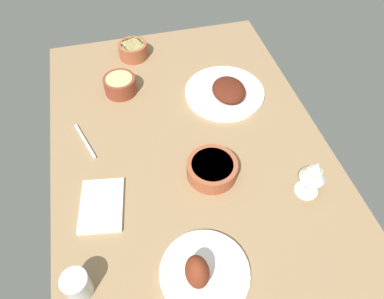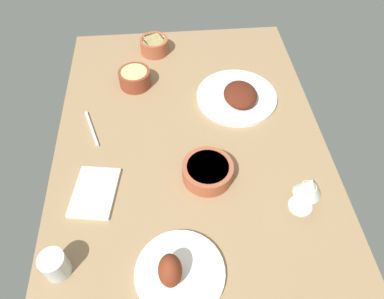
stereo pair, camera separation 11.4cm
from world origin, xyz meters
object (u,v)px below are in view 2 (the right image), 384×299
Objects in this scene: plate_center_main at (238,96)px; bowl_sauce at (208,171)px; bowl_potatoes at (135,78)px; spoon_loose at (92,129)px; plate_far_side at (177,272)px; bowl_pasta at (154,45)px; folded_napkin at (95,192)px; water_tumbler at (55,265)px; wine_glass at (309,188)px.

plate_center_main is 1.90× the size of bowl_sauce.
bowl_potatoes is 50.38cm from bowl_sauce.
plate_center_main reaches higher than spoon_loose.
plate_far_side reaches higher than bowl_potatoes.
spoon_loose is at bearing 151.71° from bowl_pasta.
bowl_pasta reaches higher than folded_napkin.
water_tumbler is at bearing 136.10° from plate_center_main.
folded_napkin is (-68.40, 19.54, -2.76)cm from bowl_pasta.
plate_far_side is 30.64cm from water_tumbler.
plate_far_side reaches higher than water_tumbler.
bowl_sauce is 44.08cm from spoon_loose.
bowl_sauce is 49.07cm from water_tumbler.
wine_glass reaches higher than bowl_pasta.
plate_center_main is 81.84cm from water_tumbler.
bowl_sauce is at bearing 63.32° from wine_glass.
bowl_potatoes reaches higher than bowl_pasta.
folded_napkin is at bearing 95.27° from bowl_sauce.
plate_center_main is 39.58cm from bowl_potatoes.
plate_far_side reaches higher than bowl_sauce.
wine_glass reaches higher than bowl_potatoes.
bowl_pasta is 71.19cm from folded_napkin.
bowl_potatoes is at bearing -13.68° from folded_napkin.
water_tumbler is (-25.95, 41.64, 0.97)cm from bowl_sauce.
bowl_potatoes is at bearing -15.02° from water_tumbler.
spoon_loose is (-42.25, 22.74, -2.96)cm from bowl_pasta.
plate_center_main is 47.83cm from wine_glass.
bowl_potatoes is at bearing 158.86° from bowl_pasta.
wine_glass is at bearing -138.01° from spoon_loose.
spoon_loose is at bearing 145.89° from bowl_potatoes.
plate_far_side is 59.14cm from spoon_loose.
bowl_potatoes is 75.78cm from wine_glass.
plate_center_main is 68.29cm from plate_far_side.
bowl_sauce is at bearing -20.65° from plate_far_side.
plate_center_main is 3.86× the size of water_tumbler.
bowl_pasta is at bearing 27.41° from wine_glass.
bowl_potatoes is 49.69cm from folded_napkin.
bowl_sauce is at bearing -153.35° from bowl_potatoes.
bowl_sauce is 2.03× the size of water_tumbler.
plate_far_side reaches higher than plate_center_main.
spoon_loose is at bearing -4.80° from water_tumbler.
plate_center_main is at bearing -22.73° from plate_far_side.
spoon_loose is (-22.05, 14.93, -3.02)cm from bowl_potatoes.
bowl_potatoes is at bearing 72.31° from plate_center_main.
folded_napkin is (26.81, 23.03, -1.88)cm from plate_far_side.
plate_far_side is at bearing -177.90° from bowl_pasta.
water_tumbler is (4.03, 30.34, 1.37)cm from plate_far_side.
plate_far_side is 1.95× the size of bowl_potatoes.
folded_napkin is at bearing 168.55° from spoon_loose.
bowl_sauce is at bearing -167.23° from bowl_pasta.
plate_far_side is 1.32× the size of folded_napkin.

